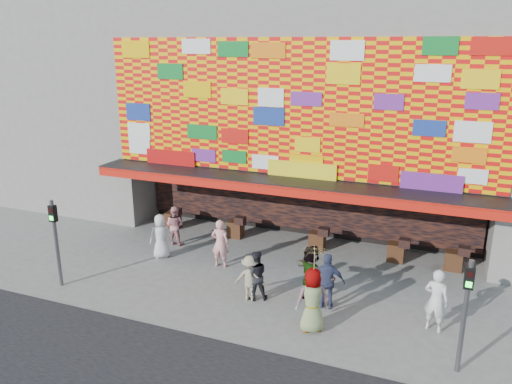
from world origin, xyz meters
TOP-DOWN VIEW (x-y plane):
  - ground at (0.00, 0.00)m, footprint 90.00×90.00m
  - shop_building at (0.00, 8.18)m, footprint 15.20×9.40m
  - neighbor_left at (-13.00, 8.00)m, footprint 11.00×8.00m
  - signal_left at (-6.20, -1.50)m, footprint 0.22×0.20m
  - signal_right at (6.20, -1.50)m, footprint 0.22×0.20m
  - ped_a at (-4.29, 1.71)m, footprint 0.99×0.92m
  - ped_b at (-1.87, 1.81)m, footprint 0.70×0.51m
  - ped_c at (0.20, 0.04)m, footprint 0.98×0.92m
  - ped_d at (0.06, -0.08)m, footprint 1.03×0.69m
  - ped_e at (2.44, 0.33)m, footprint 1.10×0.60m
  - ped_f at (1.85, 0.59)m, footprint 1.74×1.39m
  - ped_g at (2.34, -1.06)m, footprint 1.10×0.96m
  - ped_h at (5.55, 0.22)m, footprint 0.78×0.62m
  - ped_i at (-4.46, 3.03)m, footprint 0.79×0.63m
  - parasol at (2.34, -1.06)m, footprint 1.11×1.13m

SIDE VIEW (x-z plane):
  - ground at x=0.00m, z-range 0.00..0.00m
  - ped_d at x=0.06m, z-range 0.00..1.49m
  - ped_i at x=-4.46m, z-range 0.00..1.60m
  - ped_c at x=0.20m, z-range 0.00..1.62m
  - ped_a at x=-4.29m, z-range 0.00..1.70m
  - ped_e at x=2.44m, z-range 0.00..1.78m
  - ped_b at x=-1.87m, z-range 0.00..1.79m
  - ped_f at x=1.85m, z-range 0.00..1.85m
  - ped_h at x=5.55m, z-range 0.00..1.87m
  - ped_g at x=2.34m, z-range 0.00..1.89m
  - signal_left at x=-6.20m, z-range 0.36..3.36m
  - signal_right at x=6.20m, z-range 0.36..3.36m
  - parasol at x=2.34m, z-range 1.22..3.02m
  - shop_building at x=0.00m, z-range 0.23..10.23m
  - neighbor_left at x=-13.00m, z-range 0.00..12.00m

